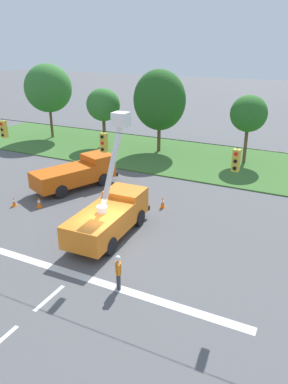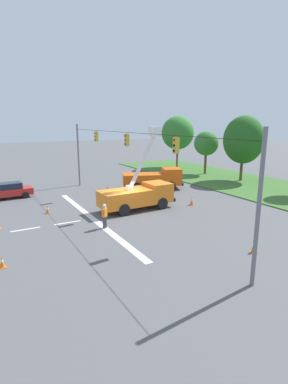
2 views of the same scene
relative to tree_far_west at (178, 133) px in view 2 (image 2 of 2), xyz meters
name	(u,v)px [view 2 (image 2 of 2)]	position (x,y,z in m)	size (l,w,h in m)	color
ground_plane	(128,213)	(19.04, -18.54, -5.71)	(200.00, 200.00, 0.00)	#565659
grass_verge	(272,189)	(19.04, -0.54, -5.66)	(56.00, 12.00, 0.10)	#3D6B2D
lane_markings	(74,222)	(19.04, -23.07, -5.70)	(17.60, 15.25, 0.01)	silver
signal_gantry	(127,160)	(19.03, -18.54, -1.27)	(26.20, 0.33, 7.20)	slate
tree_far_west	(178,133)	(0.00, 0.00, 0.00)	(5.34, 5.21, 8.38)	brown
tree_west	(206,144)	(7.46, -0.35, -1.27)	(3.63, 3.25, 6.17)	brown
tree_centre	(243,140)	(13.65, 0.27, -0.46)	(5.30, 4.63, 8.22)	brown
utility_truck_bucket_lift	(138,194)	(18.41, -17.22, -4.36)	(2.66, 6.65, 6.99)	orange
utility_truck_support_near	(154,178)	(12.11, -11.77, -4.51)	(4.68, 7.02, 2.32)	#D6560F
sedan_red	(9,190)	(8.81, -26.54, -4.92)	(2.12, 4.40, 1.56)	red
road_worker	(105,215)	(21.49, -21.57, -4.71)	(0.43, 0.54, 1.77)	#383842
traffic_cone_foreground_right	(119,189)	(11.97, -16.11, -5.31)	(0.36, 0.36, 0.80)	orange
traffic_cone_mid_left	(2,262)	(24.49, -28.49, -5.40)	(0.36, 0.36, 0.64)	orange
traffic_cone_mid_right	(254,247)	(29.58, -15.62, -5.37)	(0.36, 0.36, 0.69)	orange
traffic_cone_near_bucket	(48,209)	(15.85, -24.37, -5.37)	(0.36, 0.36, 0.69)	orange
traffic_cone_lane_edge_a	(107,188)	(10.24, -16.73, -5.39)	(0.36, 0.36, 0.66)	orange
traffic_cone_lane_edge_b	(192,201)	(19.66, -12.33, -5.31)	(0.36, 0.36, 0.80)	orange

